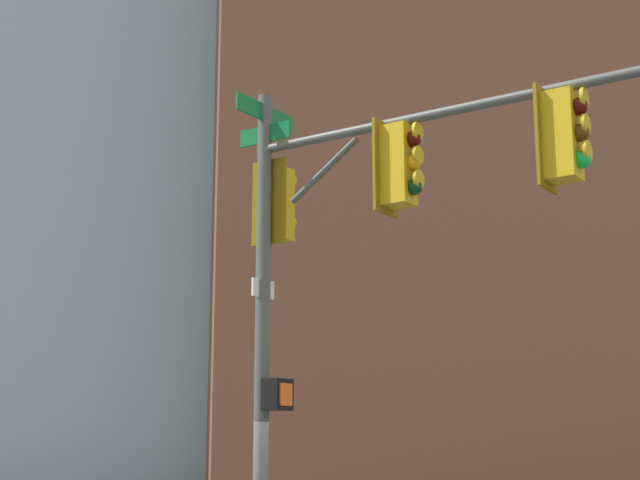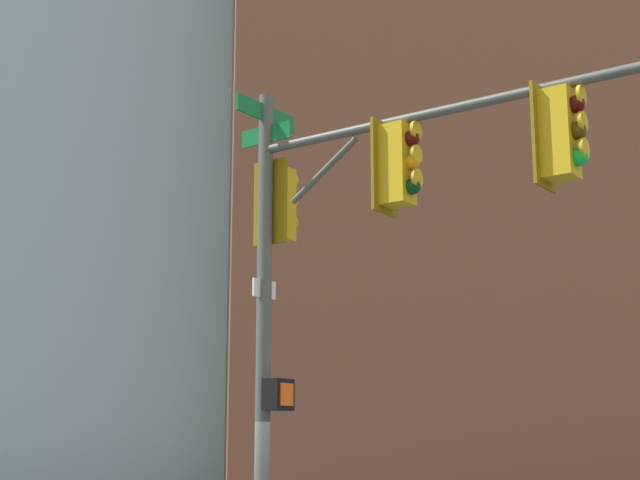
# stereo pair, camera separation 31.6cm
# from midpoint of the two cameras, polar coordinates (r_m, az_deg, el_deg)

# --- Properties ---
(signal_pole_assembly) EXTENTS (4.41, 4.17, 6.87)m
(signal_pole_assembly) POSITION_cam_midpoint_polar(r_m,az_deg,el_deg) (11.78, 1.37, 0.72)
(signal_pole_assembly) COLOR #4C514C
(signal_pole_assembly) RESTS_ON ground_plane
(building_brick_nearside) EXTENTS (18.08, 20.31, 41.88)m
(building_brick_nearside) POSITION_cam_midpoint_polar(r_m,az_deg,el_deg) (46.48, 4.80, 11.90)
(building_brick_nearside) COLOR brown
(building_brick_nearside) RESTS_ON ground_plane
(building_brick_farside) EXTENTS (20.30, 19.83, 37.36)m
(building_brick_farside) POSITION_cam_midpoint_polar(r_m,az_deg,el_deg) (78.30, -12.63, 0.58)
(building_brick_farside) COLOR #4C3328
(building_brick_farside) RESTS_ON ground_plane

